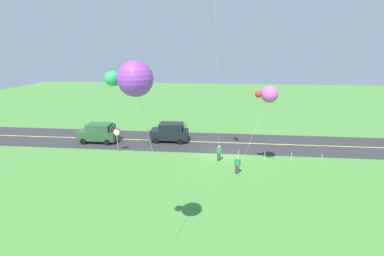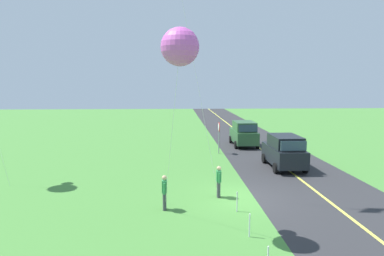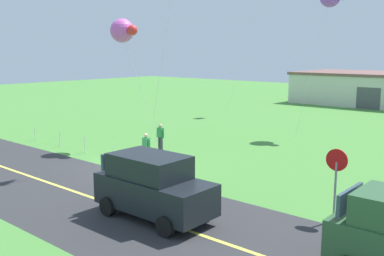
{
  "view_description": "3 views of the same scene",
  "coord_description": "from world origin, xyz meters",
  "px_view_note": "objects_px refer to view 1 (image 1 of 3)",
  "views": [
    {
      "loc": [
        0.58,
        24.83,
        10.46
      ],
      "look_at": [
        2.95,
        0.24,
        2.98
      ],
      "focal_mm": 24.08,
      "sensor_mm": 36.0,
      "label": 1
    },
    {
      "loc": [
        -16.4,
        3.44,
        5.7
      ],
      "look_at": [
        2.42,
        2.51,
        3.23
      ],
      "focal_mm": 32.19,
      "sensor_mm": 36.0,
      "label": 2
    },
    {
      "loc": [
        16.79,
        -14.38,
        5.79
      ],
      "look_at": [
        1.92,
        2.94,
        1.86
      ],
      "focal_mm": 41.7,
      "sensor_mm": 36.0,
      "label": 3
    }
  ],
  "objects_px": {
    "car_parked_east_near": "(99,133)",
    "stop_sign": "(117,136)",
    "person_adult_near": "(237,165)",
    "car_suv_foreground": "(170,132)",
    "person_adult_companion": "(219,153)",
    "kite_green_far": "(134,79)",
    "kite_red_low": "(269,94)"
  },
  "relations": [
    {
      "from": "car_parked_east_near",
      "to": "stop_sign",
      "type": "relative_size",
      "value": 1.72
    },
    {
      "from": "car_parked_east_near",
      "to": "person_adult_near",
      "type": "height_order",
      "value": "car_parked_east_near"
    },
    {
      "from": "car_suv_foreground",
      "to": "car_parked_east_near",
      "type": "distance_m",
      "value": 8.39
    },
    {
      "from": "person_adult_near",
      "to": "person_adult_companion",
      "type": "bearing_deg",
      "value": 71.34
    },
    {
      "from": "person_adult_companion",
      "to": "car_parked_east_near",
      "type": "bearing_deg",
      "value": -5.99
    },
    {
      "from": "kite_green_far",
      "to": "car_parked_east_near",
      "type": "bearing_deg",
      "value": -59.54
    },
    {
      "from": "kite_green_far",
      "to": "stop_sign",
      "type": "bearing_deg",
      "value": -64.61
    },
    {
      "from": "car_suv_foreground",
      "to": "kite_green_far",
      "type": "relative_size",
      "value": 0.44
    },
    {
      "from": "car_suv_foreground",
      "to": "person_adult_companion",
      "type": "xyz_separation_m",
      "value": [
        -5.77,
        5.16,
        -0.29
      ]
    },
    {
      "from": "person_adult_companion",
      "to": "kite_green_far",
      "type": "height_order",
      "value": "kite_green_far"
    },
    {
      "from": "car_parked_east_near",
      "to": "kite_red_low",
      "type": "bearing_deg",
      "value": 161.39
    },
    {
      "from": "car_parked_east_near",
      "to": "kite_green_far",
      "type": "relative_size",
      "value": 0.44
    },
    {
      "from": "car_parked_east_near",
      "to": "person_adult_near",
      "type": "bearing_deg",
      "value": 156.72
    },
    {
      "from": "person_adult_companion",
      "to": "kite_green_far",
      "type": "bearing_deg",
      "value": 85.69
    },
    {
      "from": "car_parked_east_near",
      "to": "person_adult_near",
      "type": "relative_size",
      "value": 2.75
    },
    {
      "from": "person_adult_companion",
      "to": "car_suv_foreground",
      "type": "bearing_deg",
      "value": -31.59
    },
    {
      "from": "car_parked_east_near",
      "to": "kite_green_far",
      "type": "distance_m",
      "value": 22.34
    },
    {
      "from": "person_adult_companion",
      "to": "kite_green_far",
      "type": "relative_size",
      "value": 0.16
    },
    {
      "from": "car_suv_foreground",
      "to": "car_parked_east_near",
      "type": "bearing_deg",
      "value": 7.28
    },
    {
      "from": "car_suv_foreground",
      "to": "kite_green_far",
      "type": "height_order",
      "value": "kite_green_far"
    },
    {
      "from": "kite_green_far",
      "to": "car_suv_foreground",
      "type": "bearing_deg",
      "value": -83.39
    },
    {
      "from": "kite_green_far",
      "to": "person_adult_companion",
      "type": "bearing_deg",
      "value": -104.51
    },
    {
      "from": "kite_red_low",
      "to": "kite_green_far",
      "type": "relative_size",
      "value": 0.76
    },
    {
      "from": "car_parked_east_near",
      "to": "kite_red_low",
      "type": "xyz_separation_m",
      "value": [
        -17.99,
        6.06,
        5.84
      ]
    },
    {
      "from": "car_suv_foreground",
      "to": "person_adult_near",
      "type": "bearing_deg",
      "value": 133.29
    },
    {
      "from": "car_parked_east_near",
      "to": "kite_red_low",
      "type": "height_order",
      "value": "kite_red_low"
    },
    {
      "from": "person_adult_companion",
      "to": "kite_green_far",
      "type": "xyz_separation_m",
      "value": [
        3.57,
        13.8,
        8.54
      ]
    },
    {
      "from": "car_suv_foreground",
      "to": "person_adult_near",
      "type": "xyz_separation_m",
      "value": [
        -7.36,
        7.81,
        -0.29
      ]
    },
    {
      "from": "stop_sign",
      "to": "person_adult_companion",
      "type": "relative_size",
      "value": 1.6
    },
    {
      "from": "stop_sign",
      "to": "person_adult_near",
      "type": "bearing_deg",
      "value": 161.94
    },
    {
      "from": "stop_sign",
      "to": "person_adult_companion",
      "type": "distance_m",
      "value": 10.9
    },
    {
      "from": "person_adult_companion",
      "to": "kite_red_low",
      "type": "height_order",
      "value": "kite_red_low"
    }
  ]
}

